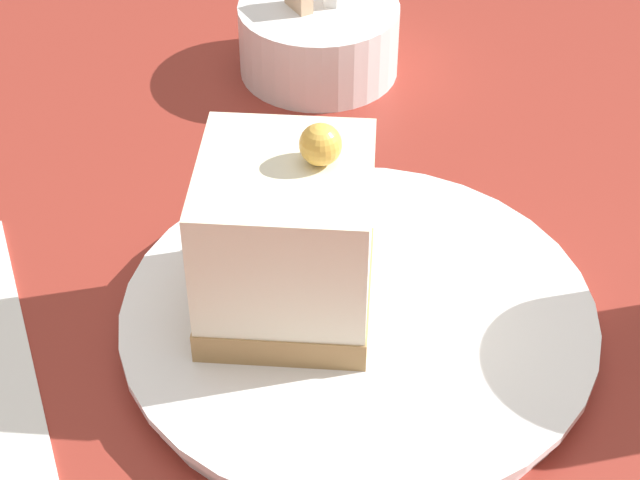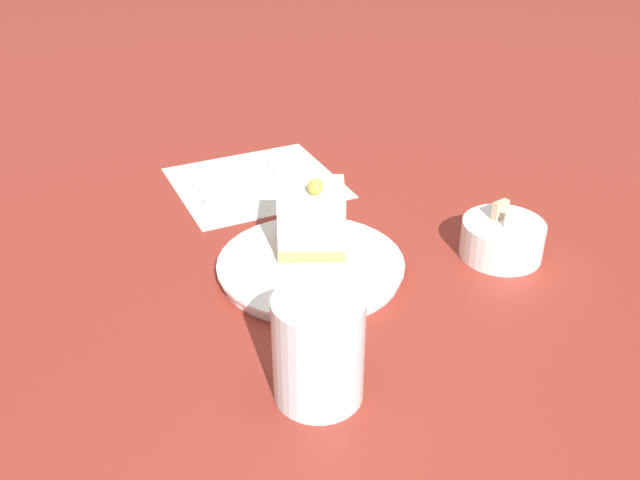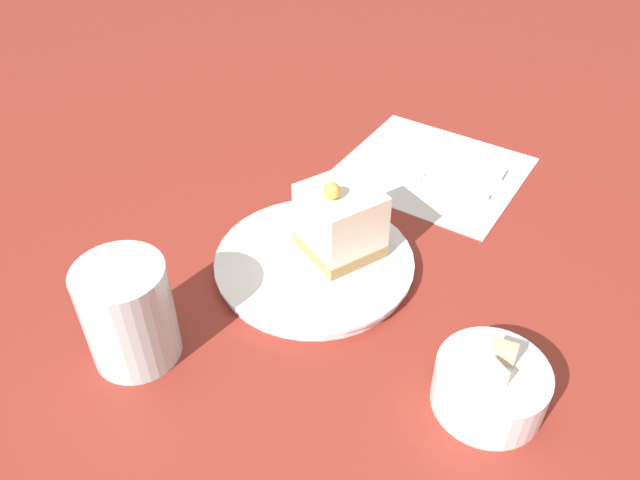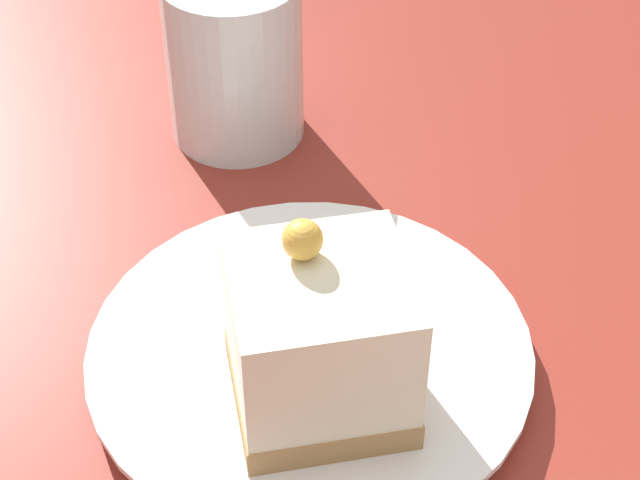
# 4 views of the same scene
# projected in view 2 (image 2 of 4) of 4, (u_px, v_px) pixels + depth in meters

# --- Properties ---
(ground_plane) EXTENTS (4.00, 4.00, 0.00)m
(ground_plane) POSITION_uv_depth(u_px,v_px,m) (310.00, 254.00, 0.84)
(ground_plane) COLOR maroon
(plate) EXTENTS (0.21, 0.21, 0.01)m
(plate) POSITION_uv_depth(u_px,v_px,m) (311.00, 266.00, 0.80)
(plate) COLOR white
(plate) RESTS_ON ground_plane
(cake_slice) EXTENTS (0.09, 0.09, 0.09)m
(cake_slice) POSITION_uv_depth(u_px,v_px,m) (308.00, 218.00, 0.80)
(cake_slice) COLOR #AD8451
(cake_slice) RESTS_ON plate
(napkin) EXTENTS (0.23, 0.24, 0.00)m
(napkin) POSITION_uv_depth(u_px,v_px,m) (256.00, 182.00, 1.00)
(napkin) COLOR white
(napkin) RESTS_ON ground_plane
(fork) EXTENTS (0.05, 0.17, 0.00)m
(fork) POSITION_uv_depth(u_px,v_px,m) (259.00, 170.00, 1.03)
(fork) COLOR silver
(fork) RESTS_ON napkin
(knife) EXTENTS (0.04, 0.17, 0.00)m
(knife) POSITION_uv_depth(u_px,v_px,m) (252.00, 191.00, 0.97)
(knife) COLOR silver
(knife) RESTS_ON napkin
(sugar_bowl) EXTENTS (0.10, 0.10, 0.07)m
(sugar_bowl) POSITION_uv_depth(u_px,v_px,m) (502.00, 239.00, 0.83)
(sugar_bowl) COLOR white
(sugar_bowl) RESTS_ON ground_plane
(drinking_glass) EXTENTS (0.08, 0.08, 0.10)m
(drinking_glass) POSITION_uv_depth(u_px,v_px,m) (318.00, 349.00, 0.61)
(drinking_glass) COLOR silver
(drinking_glass) RESTS_ON ground_plane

